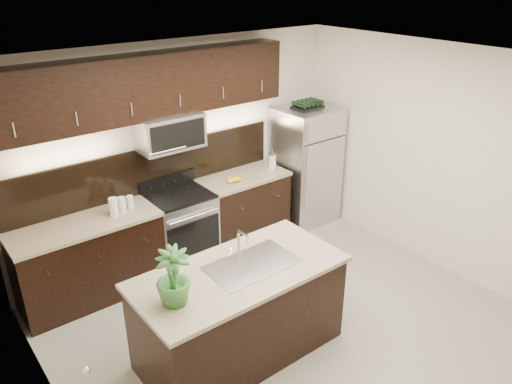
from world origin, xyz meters
TOP-DOWN VIEW (x-y plane):
  - ground at (0.00, 0.00)m, footprint 4.50×4.50m
  - room_walls at (-0.11, -0.04)m, footprint 4.52×4.02m
  - counter_run at (-0.46, 1.69)m, footprint 3.51×0.65m
  - upper_fixtures at (-0.43, 1.84)m, footprint 3.49×0.40m
  - island at (-0.64, -0.07)m, footprint 1.96×0.96m
  - sink_faucet at (-0.49, -0.06)m, footprint 0.84×0.50m
  - refrigerator at (1.77, 1.63)m, footprint 0.81×0.73m
  - wine_rack at (1.77, 1.63)m, footprint 0.42×0.26m
  - plant at (-1.33, -0.13)m, footprint 0.36×0.36m
  - canisters at (-1.00, 1.66)m, footprint 0.31×0.15m
  - french_press at (1.17, 1.64)m, footprint 0.10×0.10m
  - bananas at (0.44, 1.61)m, footprint 0.21×0.17m

SIDE VIEW (x-z plane):
  - ground at x=0.00m, z-range 0.00..0.00m
  - counter_run at x=-0.46m, z-range 0.00..0.94m
  - island at x=-0.64m, z-range 0.00..0.94m
  - refrigerator at x=1.77m, z-range 0.00..1.68m
  - sink_faucet at x=-0.49m, z-range 0.81..1.10m
  - bananas at x=0.44m, z-range 0.94..1.00m
  - canisters at x=-1.00m, z-range 0.93..1.14m
  - french_press at x=1.17m, z-range 0.90..1.20m
  - plant at x=-1.33m, z-range 0.94..1.44m
  - room_walls at x=-0.11m, z-range 0.34..3.05m
  - wine_rack at x=1.77m, z-range 1.68..1.78m
  - upper_fixtures at x=-0.43m, z-range 1.31..2.97m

